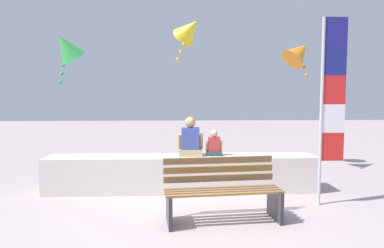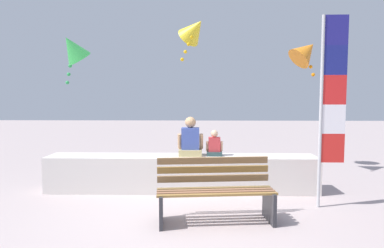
{
  "view_description": "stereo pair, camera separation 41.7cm",
  "coord_description": "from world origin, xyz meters",
  "px_view_note": "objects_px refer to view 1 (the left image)",
  "views": [
    {
      "loc": [
        -0.07,
        -5.06,
        1.79
      ],
      "look_at": [
        0.2,
        1.31,
        1.27
      ],
      "focal_mm": 32.1,
      "sensor_mm": 36.0,
      "label": 1
    },
    {
      "loc": [
        0.35,
        -5.06,
        1.79
      ],
      "look_at": [
        0.2,
        1.31,
        1.27
      ],
      "focal_mm": 32.1,
      "sensor_mm": 36.0,
      "label": 2
    }
  ],
  "objects_px": {
    "park_bench": "(222,191)",
    "kite_yellow": "(190,30)",
    "kite_orange": "(299,53)",
    "person_adult": "(190,140)",
    "person_child": "(214,145)",
    "kite_green": "(67,48)",
    "flag_banner": "(330,98)"
  },
  "relations": [
    {
      "from": "park_bench",
      "to": "kite_yellow",
      "type": "distance_m",
      "value": 4.42
    },
    {
      "from": "kite_orange",
      "to": "kite_yellow",
      "type": "height_order",
      "value": "kite_yellow"
    },
    {
      "from": "person_adult",
      "to": "park_bench",
      "type": "bearing_deg",
      "value": -75.92
    },
    {
      "from": "park_bench",
      "to": "kite_orange",
      "type": "bearing_deg",
      "value": 55.03
    },
    {
      "from": "person_adult",
      "to": "kite_orange",
      "type": "xyz_separation_m",
      "value": [
        2.58,
        1.52,
        1.84
      ]
    },
    {
      "from": "person_child",
      "to": "kite_green",
      "type": "distance_m",
      "value": 3.73
    },
    {
      "from": "person_adult",
      "to": "flag_banner",
      "type": "xyz_separation_m",
      "value": [
        2.22,
        -0.95,
        0.8
      ]
    },
    {
      "from": "person_adult",
      "to": "flag_banner",
      "type": "bearing_deg",
      "value": -23.24
    },
    {
      "from": "flag_banner",
      "to": "person_child",
      "type": "bearing_deg",
      "value": 151.66
    },
    {
      "from": "kite_orange",
      "to": "park_bench",
      "type": "bearing_deg",
      "value": -124.97
    },
    {
      "from": "park_bench",
      "to": "kite_orange",
      "type": "relative_size",
      "value": 1.77
    },
    {
      "from": "person_adult",
      "to": "person_child",
      "type": "relative_size",
      "value": 1.51
    },
    {
      "from": "person_adult",
      "to": "kite_yellow",
      "type": "bearing_deg",
      "value": 88.44
    },
    {
      "from": "person_child",
      "to": "person_adult",
      "type": "bearing_deg",
      "value": -179.96
    },
    {
      "from": "kite_green",
      "to": "kite_yellow",
      "type": "xyz_separation_m",
      "value": [
        2.61,
        0.71,
        0.52
      ]
    },
    {
      "from": "park_bench",
      "to": "person_child",
      "type": "height_order",
      "value": "person_child"
    },
    {
      "from": "kite_orange",
      "to": "flag_banner",
      "type": "bearing_deg",
      "value": -98.15
    },
    {
      "from": "flag_banner",
      "to": "kite_yellow",
      "type": "distance_m",
      "value": 3.79
    },
    {
      "from": "kite_orange",
      "to": "person_child",
      "type": "bearing_deg",
      "value": -144.38
    },
    {
      "from": "kite_yellow",
      "to": "kite_orange",
      "type": "bearing_deg",
      "value": -4.51
    },
    {
      "from": "person_child",
      "to": "park_bench",
      "type": "bearing_deg",
      "value": -91.9
    },
    {
      "from": "kite_orange",
      "to": "kite_yellow",
      "type": "bearing_deg",
      "value": 175.49
    },
    {
      "from": "person_adult",
      "to": "flag_banner",
      "type": "distance_m",
      "value": 2.55
    },
    {
      "from": "park_bench",
      "to": "flag_banner",
      "type": "distance_m",
      "value": 2.35
    },
    {
      "from": "person_child",
      "to": "kite_green",
      "type": "relative_size",
      "value": 0.43
    },
    {
      "from": "person_adult",
      "to": "kite_orange",
      "type": "relative_size",
      "value": 0.76
    },
    {
      "from": "kite_orange",
      "to": "person_adult",
      "type": "bearing_deg",
      "value": -149.42
    },
    {
      "from": "kite_yellow",
      "to": "flag_banner",
      "type": "bearing_deg",
      "value": -50.9
    },
    {
      "from": "person_adult",
      "to": "person_child",
      "type": "xyz_separation_m",
      "value": [
        0.45,
        0.0,
        -0.1
      ]
    },
    {
      "from": "kite_green",
      "to": "kite_yellow",
      "type": "distance_m",
      "value": 2.75
    },
    {
      "from": "flag_banner",
      "to": "kite_yellow",
      "type": "relative_size",
      "value": 2.65
    },
    {
      "from": "park_bench",
      "to": "kite_green",
      "type": "relative_size",
      "value": 1.51
    }
  ]
}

